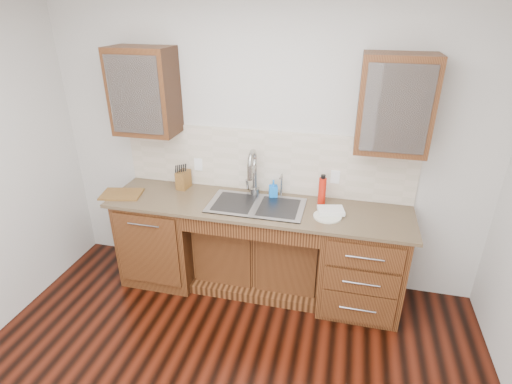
% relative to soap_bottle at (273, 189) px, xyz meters
% --- Properties ---
extents(wall_back, '(4.00, 0.10, 2.70)m').
position_rel_soap_bottle_xyz_m(wall_back, '(-0.11, 0.18, 0.36)').
color(wall_back, beige).
rests_on(wall_back, ground).
extents(base_cabinet_left, '(0.70, 0.62, 0.88)m').
position_rel_soap_bottle_xyz_m(base_cabinet_left, '(-1.06, -0.18, -0.55)').
color(base_cabinet_left, '#593014').
rests_on(base_cabinet_left, ground).
extents(base_cabinet_center, '(1.20, 0.44, 0.70)m').
position_rel_soap_bottle_xyz_m(base_cabinet_center, '(-0.11, -0.09, -0.64)').
color(base_cabinet_center, '#593014').
rests_on(base_cabinet_center, ground).
extents(base_cabinet_right, '(0.70, 0.62, 0.88)m').
position_rel_soap_bottle_xyz_m(base_cabinet_right, '(0.84, -0.18, -0.55)').
color(base_cabinet_right, '#593014').
rests_on(base_cabinet_right, ground).
extents(countertop, '(2.70, 0.65, 0.03)m').
position_rel_soap_bottle_xyz_m(countertop, '(-0.11, -0.19, -0.10)').
color(countertop, '#84705B').
rests_on(countertop, base_cabinet_left).
extents(backsplash, '(2.70, 0.02, 0.59)m').
position_rel_soap_bottle_xyz_m(backsplash, '(-0.11, 0.12, 0.21)').
color(backsplash, beige).
rests_on(backsplash, wall_back).
extents(sink, '(0.84, 0.46, 0.19)m').
position_rel_soap_bottle_xyz_m(sink, '(-0.11, -0.21, -0.17)').
color(sink, '#9E9EA5').
rests_on(sink, countertop).
extents(faucet, '(0.04, 0.04, 0.40)m').
position_rel_soap_bottle_xyz_m(faucet, '(-0.18, 0.02, 0.12)').
color(faucet, '#999993').
rests_on(faucet, countertop).
extents(filter_tap, '(0.02, 0.02, 0.24)m').
position_rel_soap_bottle_xyz_m(filter_tap, '(0.07, 0.03, 0.04)').
color(filter_tap, '#999993').
rests_on(filter_tap, countertop).
extents(upper_cabinet_left, '(0.55, 0.34, 0.75)m').
position_rel_soap_bottle_xyz_m(upper_cabinet_left, '(-1.16, -0.04, 0.83)').
color(upper_cabinet_left, '#593014').
rests_on(upper_cabinet_left, wall_back).
extents(upper_cabinet_right, '(0.55, 0.34, 0.75)m').
position_rel_soap_bottle_xyz_m(upper_cabinet_right, '(0.94, -0.04, 0.83)').
color(upper_cabinet_right, '#593014').
rests_on(upper_cabinet_right, wall_back).
extents(outlet_left, '(0.08, 0.01, 0.12)m').
position_rel_soap_bottle_xyz_m(outlet_left, '(-0.76, 0.11, 0.13)').
color(outlet_left, white).
rests_on(outlet_left, backsplash).
extents(outlet_right, '(0.08, 0.01, 0.12)m').
position_rel_soap_bottle_xyz_m(outlet_right, '(0.54, 0.11, 0.13)').
color(outlet_right, white).
rests_on(outlet_right, backsplash).
extents(soap_bottle, '(0.09, 0.09, 0.17)m').
position_rel_soap_bottle_xyz_m(soap_bottle, '(0.00, 0.00, 0.00)').
color(soap_bottle, blue).
rests_on(soap_bottle, countertop).
extents(water_bottle, '(0.08, 0.08, 0.25)m').
position_rel_soap_bottle_xyz_m(water_bottle, '(0.44, -0.04, 0.04)').
color(water_bottle, red).
rests_on(water_bottle, countertop).
extents(plate, '(0.26, 0.26, 0.01)m').
position_rel_soap_bottle_xyz_m(plate, '(0.52, -0.27, -0.08)').
color(plate, beige).
rests_on(plate, countertop).
extents(dish_towel, '(0.24, 0.20, 0.03)m').
position_rel_soap_bottle_xyz_m(dish_towel, '(0.54, -0.20, -0.05)').
color(dish_towel, silver).
rests_on(dish_towel, plate).
extents(knife_block, '(0.11, 0.16, 0.17)m').
position_rel_soap_bottle_xyz_m(knife_block, '(-0.88, -0.00, 0.00)').
color(knife_block, brown).
rests_on(knife_block, countertop).
extents(cutting_board, '(0.40, 0.32, 0.02)m').
position_rel_soap_bottle_xyz_m(cutting_board, '(-1.38, -0.29, -0.07)').
color(cutting_board, brown).
rests_on(cutting_board, countertop).
extents(cup_left_a, '(0.15, 0.15, 0.10)m').
position_rel_soap_bottle_xyz_m(cup_left_a, '(-1.25, -0.04, 0.78)').
color(cup_left_a, white).
rests_on(cup_left_a, upper_cabinet_left).
extents(cup_left_b, '(0.12, 0.12, 0.09)m').
position_rel_soap_bottle_xyz_m(cup_left_b, '(-1.03, -0.04, 0.78)').
color(cup_left_b, white).
rests_on(cup_left_b, upper_cabinet_left).
extents(cup_right_a, '(0.16, 0.16, 0.10)m').
position_rel_soap_bottle_xyz_m(cup_right_a, '(0.89, -0.04, 0.78)').
color(cup_right_a, white).
rests_on(cup_right_a, upper_cabinet_right).
extents(cup_right_b, '(0.13, 0.13, 0.09)m').
position_rel_soap_bottle_xyz_m(cup_right_b, '(1.10, -0.04, 0.78)').
color(cup_right_b, white).
rests_on(cup_right_b, upper_cabinet_right).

